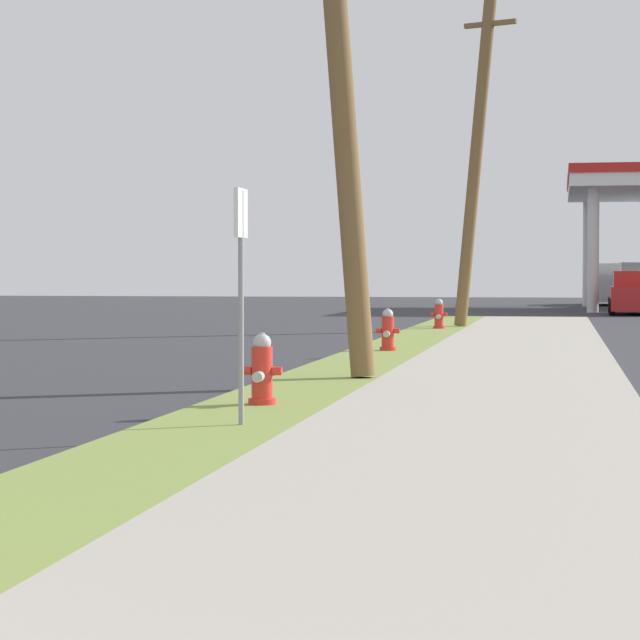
# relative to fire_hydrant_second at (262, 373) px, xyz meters

# --- Properties ---
(fire_hydrant_second) EXTENTS (0.42, 0.38, 0.74)m
(fire_hydrant_second) POSITION_rel_fire_hydrant_second_xyz_m (0.00, 0.00, 0.00)
(fire_hydrant_second) COLOR red
(fire_hydrant_second) RESTS_ON grass_verge
(fire_hydrant_third) EXTENTS (0.42, 0.37, 0.74)m
(fire_hydrant_third) POSITION_rel_fire_hydrant_second_xyz_m (0.06, 9.57, 0.00)
(fire_hydrant_third) COLOR red
(fire_hydrant_third) RESTS_ON grass_verge
(fire_hydrant_fourth) EXTENTS (0.42, 0.37, 0.74)m
(fire_hydrant_fourth) POSITION_rel_fire_hydrant_second_xyz_m (0.10, 18.88, 0.00)
(fire_hydrant_fourth) COLOR red
(fire_hydrant_fourth) RESTS_ON grass_verge
(fire_hydrant_fifth) EXTENTS (0.42, 0.38, 0.74)m
(fire_hydrant_fifth) POSITION_rel_fire_hydrant_second_xyz_m (0.02, 27.79, 0.00)
(fire_hydrant_fifth) COLOR red
(fire_hydrant_fifth) RESTS_ON grass_verge
(utility_pole_background) EXTENTS (1.63, 0.76, 8.33)m
(utility_pole_background) POSITION_rel_fire_hydrant_second_xyz_m (0.91, 20.23, 3.92)
(utility_pole_background) COLOR brown
(utility_pole_background) RESTS_ON grass_verge
(street_sign_post) EXTENTS (0.05, 0.36, 2.12)m
(street_sign_post) POSITION_rel_fire_hydrant_second_xyz_m (0.23, -1.80, 1.19)
(street_sign_post) COLOR gray
(street_sign_post) RESTS_ON grass_verge
(car_red_by_near_pump) EXTENTS (2.05, 4.55, 1.57)m
(car_red_by_near_pump) POSITION_rel_fire_hydrant_second_xyz_m (5.78, 34.88, 0.28)
(car_red_by_near_pump) COLOR red
(car_red_by_near_pump) RESTS_ON ground
(truck_white_at_forecourt) EXTENTS (2.31, 5.47, 1.97)m
(truck_white_at_forecourt) POSITION_rel_fire_hydrant_second_xyz_m (6.53, 45.73, 0.47)
(truck_white_at_forecourt) COLOR white
(truck_white_at_forecourt) RESTS_ON ground
(truck_silver_at_far_bay) EXTENTS (2.21, 5.44, 1.97)m
(truck_silver_at_far_bay) POSITION_rel_fire_hydrant_second_xyz_m (5.45, 49.26, 0.47)
(truck_silver_at_far_bay) COLOR #BCBCC1
(truck_silver_at_far_bay) RESTS_ON ground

